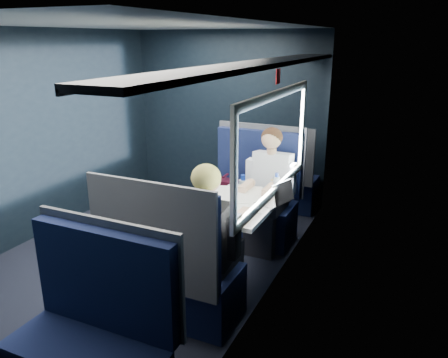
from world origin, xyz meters
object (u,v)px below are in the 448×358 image
at_px(seat_bay_near, 251,201).
at_px(seat_row_front, 277,179).
at_px(table, 237,210).
at_px(man, 269,184).
at_px(bottle_small, 276,185).
at_px(laptop, 277,198).
at_px(cup, 276,192).
at_px(seat_row_back, 93,346).
at_px(seat_bay_far, 172,274).
at_px(woman, 210,235).

bearing_deg(seat_bay_near, seat_row_front, 89.39).
bearing_deg(table, man, 84.48).
distance_m(man, bottle_small, 0.39).
height_order(laptop, cup, laptop).
relative_size(seat_row_front, cup, 12.62).
bearing_deg(cup, table, -132.42).
relative_size(table, bottle_small, 4.72).
xyz_separation_m(laptop, bottle_small, (-0.09, 0.25, 0.04)).
bearing_deg(seat_row_back, seat_row_front, 90.00).
height_order(table, seat_row_back, seat_row_back).
distance_m(seat_bay_far, seat_row_front, 2.67).
relative_size(seat_row_back, man, 0.88).
distance_m(seat_row_front, seat_row_back, 3.59).
xyz_separation_m(seat_bay_near, seat_row_back, (0.01, -2.67, -0.01)).
bearing_deg(woman, bottle_small, 80.25).
height_order(seat_bay_near, seat_bay_far, same).
height_order(seat_row_back, woman, woman).
bearing_deg(man, laptop, -63.99).
distance_m(seat_row_front, bottle_small, 1.54).
relative_size(seat_bay_near, seat_bay_far, 1.00).
bearing_deg(seat_row_front, seat_row_back, -90.00).
bearing_deg(table, laptop, 20.51).
relative_size(seat_row_front, seat_row_back, 1.00).
xyz_separation_m(laptop, cup, (-0.07, 0.18, -0.01)).
xyz_separation_m(seat_row_back, woman, (0.25, 1.09, 0.32)).
height_order(man, woman, same).
relative_size(man, cup, 14.38).
distance_m(man, woman, 1.41).
xyz_separation_m(woman, cup, (0.21, 1.01, 0.06)).
bearing_deg(woman, man, 90.00).
bearing_deg(woman, seat_row_back, -102.93).
distance_m(seat_row_front, man, 1.17).
bearing_deg(man, seat_row_back, -95.72).
bearing_deg(laptop, seat_row_back, -105.33).
xyz_separation_m(seat_bay_near, seat_row_front, (0.01, 0.93, -0.01)).
xyz_separation_m(table, cup, (0.28, 0.30, 0.12)).
relative_size(seat_row_front, laptop, 3.46).
relative_size(seat_bay_far, seat_row_front, 1.09).
bearing_deg(seat_row_back, bottle_small, 78.65).
bearing_deg(seat_row_back, woman, 77.07).
distance_m(table, man, 0.70).
relative_size(seat_bay_near, seat_row_back, 1.09).
height_order(seat_row_front, laptop, seat_row_front).
distance_m(man, laptop, 0.64).
bearing_deg(laptop, bottle_small, 110.33).
bearing_deg(bottle_small, woman, -99.75).
height_order(woman, laptop, woman).
relative_size(man, laptop, 3.94).
distance_m(seat_row_back, woman, 1.16).
distance_m(seat_row_back, laptop, 2.03).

